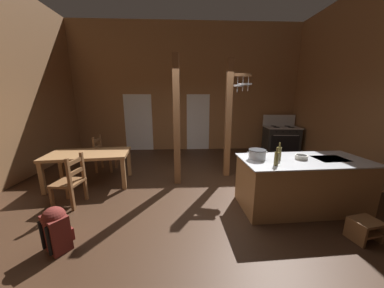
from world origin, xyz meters
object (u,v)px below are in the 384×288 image
(ladderback_chair_near_window, at_px, (104,154))
(kitchen_island, at_px, (301,184))
(ladderback_chair_by_post, at_px, (71,182))
(bottle_short_on_counter, at_px, (279,153))
(backpack, at_px, (56,227))
(bottle_tall_on_counter, at_px, (276,158))
(step_stool, at_px, (365,228))
(stockpot_on_counter, at_px, (257,154))
(mixing_bowl_on_counter, at_px, (301,157))
(stove_range, at_px, (281,139))
(dining_table, at_px, (89,157))

(ladderback_chair_near_window, bearing_deg, kitchen_island, -25.67)
(ladderback_chair_by_post, xyz_separation_m, bottle_short_on_counter, (3.66, -0.28, 0.57))
(backpack, distance_m, bottle_tall_on_counter, 3.22)
(bottle_short_on_counter, bearing_deg, ladderback_chair_by_post, 175.62)
(backpack, relative_size, bottle_tall_on_counter, 2.08)
(step_stool, xyz_separation_m, ladderback_chair_near_window, (-4.63, 2.90, 0.27))
(stockpot_on_counter, xyz_separation_m, mixing_bowl_on_counter, (0.77, -0.03, -0.05))
(stockpot_on_counter, height_order, bottle_tall_on_counter, bottle_tall_on_counter)
(stove_range, distance_m, stockpot_on_counter, 4.20)
(ladderback_chair_by_post, height_order, stockpot_on_counter, stockpot_on_counter)
(bottle_tall_on_counter, bearing_deg, stove_range, 62.12)
(ladderback_chair_by_post, relative_size, stockpot_on_counter, 2.64)
(ladderback_chair_near_window, xyz_separation_m, backpack, (0.50, -2.88, -0.14))
(ladderback_chair_by_post, relative_size, backpack, 1.59)
(mixing_bowl_on_counter, xyz_separation_m, bottle_tall_on_counter, (-0.59, -0.29, 0.08))
(kitchen_island, distance_m, mixing_bowl_on_counter, 0.49)
(step_stool, bearing_deg, bottle_short_on_counter, 135.57)
(bottle_tall_on_counter, relative_size, bottle_short_on_counter, 0.96)
(bottle_short_on_counter, bearing_deg, stockpot_on_counter, 169.70)
(stove_range, height_order, ladderback_chair_near_window, stove_range)
(ladderback_chair_by_post, height_order, bottle_short_on_counter, bottle_short_on_counter)
(stove_range, bearing_deg, ladderback_chair_by_post, -149.09)
(kitchen_island, bearing_deg, stockpot_on_counter, 176.49)
(step_stool, relative_size, mixing_bowl_on_counter, 2.02)
(kitchen_island, distance_m, stove_range, 3.84)
(bottle_tall_on_counter, bearing_deg, kitchen_island, 23.40)
(kitchen_island, distance_m, bottle_tall_on_counter, 0.90)
(stove_range, bearing_deg, bottle_tall_on_counter, -117.88)
(step_stool, relative_size, ladderback_chair_by_post, 0.43)
(stove_range, xyz_separation_m, mixing_bowl_on_counter, (-1.45, -3.56, 0.45))
(stove_range, bearing_deg, backpack, -139.14)
(kitchen_island, bearing_deg, stove_range, 68.64)
(ladderback_chair_near_window, height_order, bottle_short_on_counter, bottle_short_on_counter)
(dining_table, xyz_separation_m, stockpot_on_counter, (3.37, -1.11, 0.33))
(dining_table, xyz_separation_m, mixing_bowl_on_counter, (4.14, -1.15, 0.28))
(stove_range, relative_size, mixing_bowl_on_counter, 6.57)
(stove_range, xyz_separation_m, ladderback_chair_near_window, (-5.62, -1.55, -0.03))
(stockpot_on_counter, bearing_deg, bottle_tall_on_counter, -61.27)
(backpack, bearing_deg, stockpot_on_counter, 17.30)
(kitchen_island, distance_m, stockpot_on_counter, 0.98)
(ladderback_chair_by_post, height_order, backpack, ladderback_chair_by_post)
(ladderback_chair_near_window, relative_size, backpack, 1.59)
(ladderback_chair_by_post, bearing_deg, bottle_short_on_counter, -4.38)
(bottle_tall_on_counter, bearing_deg, bottle_short_on_counter, 57.34)
(mixing_bowl_on_counter, bearing_deg, bottle_short_on_counter, -176.00)
(kitchen_island, height_order, stockpot_on_counter, stockpot_on_counter)
(stockpot_on_counter, distance_m, bottle_tall_on_counter, 0.37)
(kitchen_island, relative_size, ladderback_chair_near_window, 2.31)
(kitchen_island, xyz_separation_m, bottle_short_on_counter, (-0.47, -0.01, 0.57))
(stove_range, xyz_separation_m, bottle_short_on_counter, (-1.87, -3.59, 0.54))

